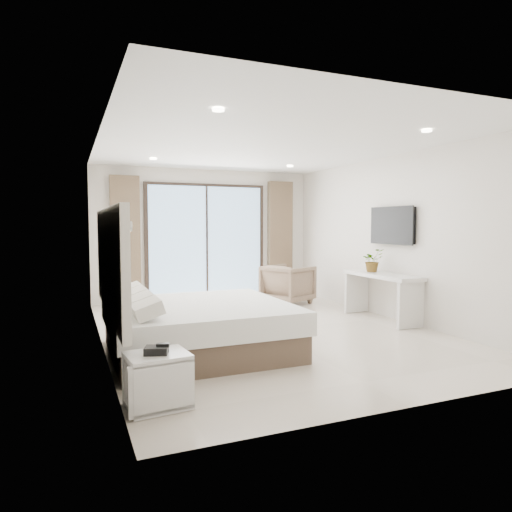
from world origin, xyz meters
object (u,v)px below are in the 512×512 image
(console_desk, at_px, (381,286))
(armchair, at_px, (288,282))
(bed, at_px, (198,327))
(nightstand, at_px, (158,380))

(console_desk, xyz_separation_m, armchair, (-0.71, 1.99, -0.14))
(bed, relative_size, console_desk, 1.39)
(armchair, bearing_deg, nightstand, 116.82)
(bed, xyz_separation_m, console_desk, (3.28, 0.68, 0.25))
(bed, distance_m, nightstand, 1.70)
(bed, height_order, armchair, armchair)
(bed, relative_size, armchair, 2.54)
(nightstand, xyz_separation_m, console_desk, (4.05, 2.20, 0.32))
(nightstand, height_order, console_desk, console_desk)
(armchair, bearing_deg, console_desk, 175.06)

